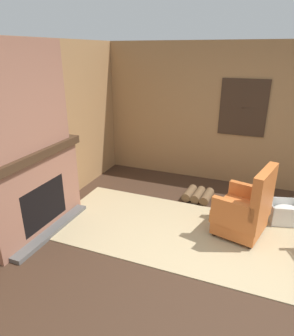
{
  "coord_description": "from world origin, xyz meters",
  "views": [
    {
      "loc": [
        0.28,
        -2.86,
        2.42
      ],
      "look_at": [
        -1.13,
        0.68,
        0.9
      ],
      "focal_mm": 32.0,
      "sensor_mm": 36.0,
      "label": 1
    }
  ],
  "objects_px": {
    "firewood_stack": "(198,195)",
    "storage_case": "(51,134)",
    "decorative_plate_on_mantel": "(26,138)",
    "armchair": "(245,211)",
    "laundry_basket": "(286,212)"
  },
  "relations": [
    {
      "from": "armchair",
      "to": "storage_case",
      "type": "bearing_deg",
      "value": 22.56
    },
    {
      "from": "storage_case",
      "to": "decorative_plate_on_mantel",
      "type": "height_order",
      "value": "decorative_plate_on_mantel"
    },
    {
      "from": "firewood_stack",
      "to": "laundry_basket",
      "type": "height_order",
      "value": "laundry_basket"
    },
    {
      "from": "firewood_stack",
      "to": "decorative_plate_on_mantel",
      "type": "xyz_separation_m",
      "value": [
        -1.99,
        -1.7,
        1.26
      ]
    },
    {
      "from": "laundry_basket",
      "to": "storage_case",
      "type": "distance_m",
      "value": 3.66
    },
    {
      "from": "firewood_stack",
      "to": "laundry_basket",
      "type": "relative_size",
      "value": 0.85
    },
    {
      "from": "storage_case",
      "to": "decorative_plate_on_mantel",
      "type": "bearing_deg",
      "value": -92.45
    },
    {
      "from": "armchair",
      "to": "decorative_plate_on_mantel",
      "type": "relative_size",
      "value": 3.5
    },
    {
      "from": "firewood_stack",
      "to": "storage_case",
      "type": "relative_size",
      "value": 1.94
    },
    {
      "from": "laundry_basket",
      "to": "decorative_plate_on_mantel",
      "type": "xyz_separation_m",
      "value": [
        -3.36,
        -1.46,
        1.18
      ]
    },
    {
      "from": "firewood_stack",
      "to": "storage_case",
      "type": "bearing_deg",
      "value": -147.88
    },
    {
      "from": "armchair",
      "to": "decorative_plate_on_mantel",
      "type": "distance_m",
      "value": 3.09
    },
    {
      "from": "laundry_basket",
      "to": "storage_case",
      "type": "xyz_separation_m",
      "value": [
        -3.34,
        -0.99,
        1.11
      ]
    },
    {
      "from": "laundry_basket",
      "to": "decorative_plate_on_mantel",
      "type": "distance_m",
      "value": 3.85
    },
    {
      "from": "decorative_plate_on_mantel",
      "to": "firewood_stack",
      "type": "bearing_deg",
      "value": 40.63
    }
  ]
}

